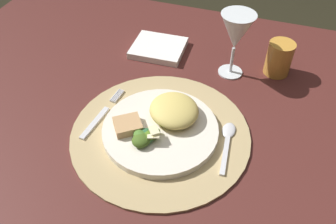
{
  "coord_description": "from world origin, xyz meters",
  "views": [
    {
      "loc": [
        0.16,
        -0.59,
        1.28
      ],
      "look_at": [
        -0.02,
        -0.06,
        0.74
      ],
      "focal_mm": 37.57,
      "sensor_mm": 36.0,
      "label": 1
    }
  ],
  "objects_px": {
    "spoon": "(228,138)",
    "wine_glass": "(236,33)",
    "napkin": "(158,48)",
    "amber_tumbler": "(279,58)",
    "dining_table": "(182,133)",
    "fork": "(101,115)",
    "dinner_plate": "(160,130)"
  },
  "relations": [
    {
      "from": "spoon",
      "to": "wine_glass",
      "type": "xyz_separation_m",
      "value": [
        -0.04,
        0.23,
        0.11
      ]
    },
    {
      "from": "spoon",
      "to": "napkin",
      "type": "xyz_separation_m",
      "value": [
        -0.25,
        0.26,
        0.0
      ]
    },
    {
      "from": "napkin",
      "to": "wine_glass",
      "type": "bearing_deg",
      "value": -8.81
    },
    {
      "from": "spoon",
      "to": "wine_glass",
      "type": "bearing_deg",
      "value": 100.26
    },
    {
      "from": "spoon",
      "to": "amber_tumbler",
      "type": "xyz_separation_m",
      "value": [
        0.07,
        0.27,
        0.03
      ]
    },
    {
      "from": "dining_table",
      "to": "amber_tumbler",
      "type": "xyz_separation_m",
      "value": [
        0.19,
        0.18,
        0.15
      ]
    },
    {
      "from": "fork",
      "to": "spoon",
      "type": "relative_size",
      "value": 1.2
    },
    {
      "from": "dinner_plate",
      "to": "wine_glass",
      "type": "height_order",
      "value": "wine_glass"
    },
    {
      "from": "dinner_plate",
      "to": "spoon",
      "type": "bearing_deg",
      "value": 11.4
    },
    {
      "from": "spoon",
      "to": "napkin",
      "type": "distance_m",
      "value": 0.36
    },
    {
      "from": "spoon",
      "to": "amber_tumbler",
      "type": "relative_size",
      "value": 1.64
    },
    {
      "from": "spoon",
      "to": "napkin",
      "type": "relative_size",
      "value": 1.02
    },
    {
      "from": "dinner_plate",
      "to": "wine_glass",
      "type": "xyz_separation_m",
      "value": [
        0.1,
        0.26,
        0.1
      ]
    },
    {
      "from": "dining_table",
      "to": "dinner_plate",
      "type": "distance_m",
      "value": 0.17
    },
    {
      "from": "dinner_plate",
      "to": "dining_table",
      "type": "bearing_deg",
      "value": 81.55
    },
    {
      "from": "spoon",
      "to": "wine_glass",
      "type": "distance_m",
      "value": 0.26
    },
    {
      "from": "dining_table",
      "to": "dinner_plate",
      "type": "xyz_separation_m",
      "value": [
        -0.02,
        -0.11,
        0.12
      ]
    },
    {
      "from": "dining_table",
      "to": "fork",
      "type": "bearing_deg",
      "value": -144.88
    },
    {
      "from": "dining_table",
      "to": "amber_tumbler",
      "type": "height_order",
      "value": "amber_tumbler"
    },
    {
      "from": "napkin",
      "to": "amber_tumbler",
      "type": "xyz_separation_m",
      "value": [
        0.32,
        0.01,
        0.03
      ]
    },
    {
      "from": "dining_table",
      "to": "napkin",
      "type": "relative_size",
      "value": 10.0
    },
    {
      "from": "dining_table",
      "to": "dinner_plate",
      "type": "relative_size",
      "value": 5.69
    },
    {
      "from": "amber_tumbler",
      "to": "spoon",
      "type": "bearing_deg",
      "value": -104.26
    },
    {
      "from": "dining_table",
      "to": "wine_glass",
      "type": "distance_m",
      "value": 0.28
    },
    {
      "from": "fork",
      "to": "wine_glass",
      "type": "distance_m",
      "value": 0.37
    },
    {
      "from": "wine_glass",
      "to": "napkin",
      "type": "bearing_deg",
      "value": 171.19
    },
    {
      "from": "fork",
      "to": "dining_table",
      "type": "bearing_deg",
      "value": 35.12
    },
    {
      "from": "dining_table",
      "to": "amber_tumbler",
      "type": "distance_m",
      "value": 0.31
    },
    {
      "from": "dining_table",
      "to": "fork",
      "type": "distance_m",
      "value": 0.23
    },
    {
      "from": "dining_table",
      "to": "napkin",
      "type": "distance_m",
      "value": 0.25
    },
    {
      "from": "dinner_plate",
      "to": "fork",
      "type": "bearing_deg",
      "value": 178.99
    },
    {
      "from": "wine_glass",
      "to": "amber_tumbler",
      "type": "relative_size",
      "value": 1.91
    }
  ]
}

